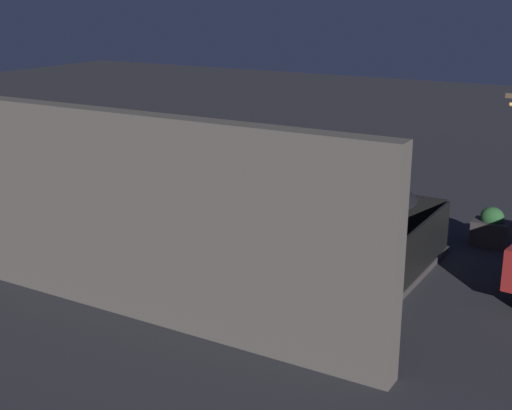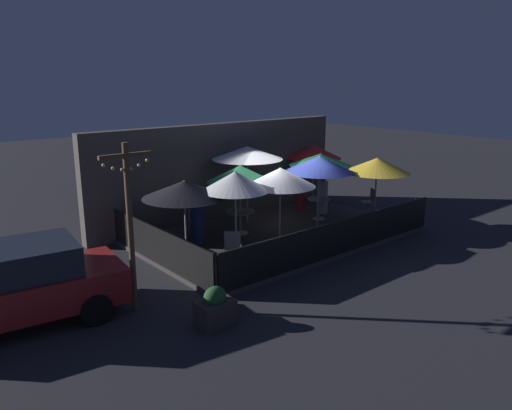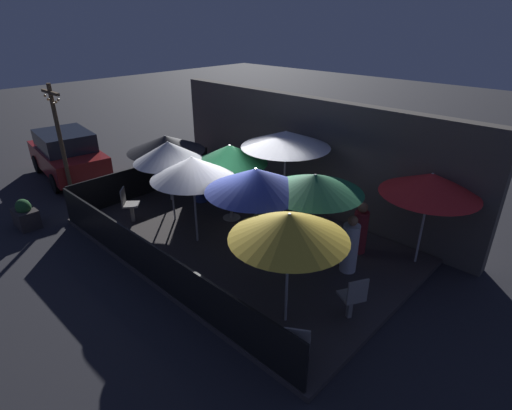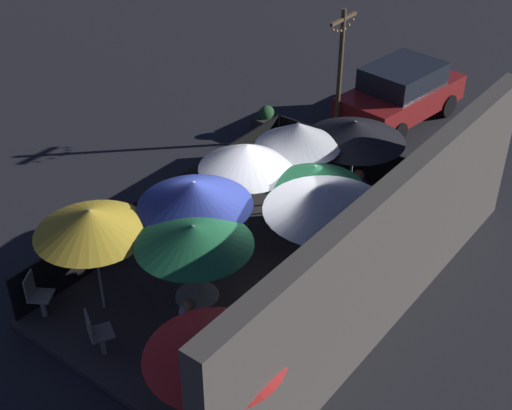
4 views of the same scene
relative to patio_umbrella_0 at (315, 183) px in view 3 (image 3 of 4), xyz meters
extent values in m
plane|color=#26262B|center=(-2.07, -0.21, -2.13)|extent=(60.00, 60.00, 0.00)
cube|color=#383333|center=(-2.07, -0.21, -2.07)|extent=(8.26, 5.10, 0.12)
cube|color=#4C4742|center=(-2.07, 2.57, -0.50)|extent=(9.86, 0.36, 3.25)
cube|color=black|center=(-2.07, -2.72, -1.54)|extent=(8.06, 0.05, 0.95)
cube|color=black|center=(-6.16, -0.21, -1.54)|extent=(0.05, 4.90, 0.95)
cylinder|color=#B2B2B7|center=(0.00, 0.00, -0.91)|extent=(0.05, 0.05, 2.21)
cone|color=#1E6B3D|center=(0.00, 0.00, 0.00)|extent=(2.02, 2.02, 0.38)
cylinder|color=#B2B2B7|center=(-2.99, 0.43, -0.96)|extent=(0.05, 0.05, 2.09)
cone|color=#1E6B3D|center=(-2.99, 0.43, -0.16)|extent=(1.98, 1.98, 0.49)
cylinder|color=#B2B2B7|center=(-4.05, -0.71, -0.91)|extent=(0.05, 0.05, 2.21)
cone|color=silver|center=(-4.05, -0.71, -0.07)|extent=(1.82, 1.82, 0.53)
cylinder|color=#B2B2B7|center=(0.73, -1.71, -0.91)|extent=(0.05, 0.05, 2.20)
cone|color=gold|center=(0.73, -1.71, -0.04)|extent=(2.03, 2.03, 0.46)
cylinder|color=#B2B2B7|center=(-0.91, -0.78, -0.86)|extent=(0.05, 0.05, 2.31)
cone|color=#283893|center=(-0.91, -0.78, 0.06)|extent=(2.12, 2.12, 0.49)
cylinder|color=#B2B2B7|center=(-2.70, -1.01, -0.91)|extent=(0.05, 0.05, 2.19)
cone|color=silver|center=(-2.70, -1.01, -0.08)|extent=(1.97, 1.97, 0.52)
cylinder|color=#B2B2B7|center=(-1.93, 1.39, -0.78)|extent=(0.05, 0.05, 2.47)
cone|color=silver|center=(-1.93, 1.39, 0.25)|extent=(2.29, 2.29, 0.41)
cylinder|color=#B2B2B7|center=(1.63, 1.84, -0.94)|extent=(0.05, 0.05, 2.15)
cone|color=red|center=(1.63, 1.84, -0.10)|extent=(2.06, 2.06, 0.47)
cylinder|color=#B2B2B7|center=(-5.20, -0.02, -1.01)|extent=(0.05, 0.05, 2.00)
cone|color=black|center=(-5.20, -0.02, -0.23)|extent=(2.23, 2.23, 0.45)
cylinder|color=#9E998E|center=(0.00, 0.00, -2.00)|extent=(0.43, 0.43, 0.02)
cylinder|color=#9E998E|center=(0.00, 0.00, -1.67)|extent=(0.08, 0.08, 0.67)
cylinder|color=#9E998E|center=(0.00, 0.00, -1.32)|extent=(0.77, 0.77, 0.04)
cylinder|color=#9E998E|center=(-2.99, 0.43, -2.00)|extent=(0.48, 0.48, 0.02)
cylinder|color=#9E998E|center=(-2.99, 0.43, -1.67)|extent=(0.08, 0.08, 0.67)
cylinder|color=#9E998E|center=(-2.99, 0.43, -1.32)|extent=(0.88, 0.88, 0.04)
cube|color=gray|center=(1.54, -2.41, -1.79)|extent=(0.11, 0.11, 0.44)
cube|color=gray|center=(1.54, -2.41, -1.55)|extent=(0.55, 0.55, 0.04)
cube|color=gray|center=(1.64, -2.56, -1.31)|extent=(0.35, 0.24, 0.44)
cube|color=gray|center=(-4.09, 1.23, -1.79)|extent=(0.11, 0.11, 0.44)
cube|color=gray|center=(-4.09, 1.23, -1.55)|extent=(0.56, 0.56, 0.04)
cube|color=gray|center=(-4.23, 1.34, -1.31)|extent=(0.26, 0.34, 0.44)
cube|color=gray|center=(1.53, -0.83, -1.78)|extent=(0.11, 0.11, 0.46)
cube|color=gray|center=(1.53, -0.83, -1.53)|extent=(0.54, 0.54, 0.04)
cube|color=gray|center=(1.69, -0.92, -1.29)|extent=(0.22, 0.37, 0.44)
cube|color=gray|center=(-4.80, -1.56, -1.77)|extent=(0.11, 0.11, 0.48)
cube|color=gray|center=(-4.80, -1.56, -1.51)|extent=(0.57, 0.57, 0.04)
cube|color=gray|center=(-4.92, -1.69, -1.27)|extent=(0.32, 0.29, 0.44)
cylinder|color=navy|center=(-4.47, 0.57, -1.47)|extent=(0.37, 0.37, 1.09)
sphere|color=brown|center=(-4.47, 0.57, -0.80)|extent=(0.25, 0.25, 0.25)
cylinder|color=maroon|center=(0.44, 1.32, -1.49)|extent=(0.37, 0.37, 1.04)
sphere|color=#9E704C|center=(0.44, 1.32, -0.86)|extent=(0.24, 0.24, 0.24)
cylinder|color=silver|center=(0.69, 0.47, -1.45)|extent=(0.50, 0.50, 1.12)
sphere|color=#9E704C|center=(0.69, 0.47, -0.78)|extent=(0.22, 0.22, 0.22)
cube|color=#332D2D|center=(-6.81, -3.59, -1.88)|extent=(0.73, 0.51, 0.51)
ellipsoid|color=#235128|center=(-6.81, -3.59, -1.54)|extent=(0.47, 0.38, 0.42)
cylinder|color=brown|center=(-7.71, -1.96, -0.37)|extent=(0.12, 0.12, 3.51)
cube|color=brown|center=(-7.71, -1.96, 1.13)|extent=(1.10, 0.08, 0.08)
sphere|color=#F4B260|center=(-8.16, -1.96, 0.99)|extent=(0.07, 0.07, 0.07)
sphere|color=#F4B260|center=(-7.98, -1.96, 0.91)|extent=(0.07, 0.07, 0.07)
sphere|color=#F4B260|center=(-7.80, -1.96, 0.86)|extent=(0.07, 0.07, 0.07)
sphere|color=#F4B260|center=(-7.61, -1.96, 0.86)|extent=(0.07, 0.07, 0.07)
sphere|color=#F4B260|center=(-7.43, -1.96, 0.91)|extent=(0.07, 0.07, 0.07)
sphere|color=#F4B260|center=(-7.25, -1.96, 0.99)|extent=(0.07, 0.07, 0.07)
cube|color=maroon|center=(-9.67, -1.14, -1.46)|extent=(4.02, 2.17, 0.70)
cube|color=#1E232D|center=(-9.67, -1.14, -0.81)|extent=(2.29, 1.82, 0.60)
cylinder|color=black|center=(-8.38, -0.49, -1.81)|extent=(0.66, 0.26, 0.64)
cylinder|color=black|center=(-8.59, -2.09, -1.81)|extent=(0.66, 0.26, 0.64)
cylinder|color=black|center=(-10.74, -0.19, -1.81)|extent=(0.66, 0.26, 0.64)
cylinder|color=black|center=(-10.95, -1.79, -1.81)|extent=(0.66, 0.26, 0.64)
camera|label=1|loc=(-9.66, 10.59, 2.82)|focal=50.00mm
camera|label=2|loc=(-11.95, -10.96, 2.61)|focal=35.00mm
camera|label=3|loc=(4.30, -6.23, 3.07)|focal=28.00mm
camera|label=4|loc=(6.90, 6.62, 6.97)|focal=50.00mm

